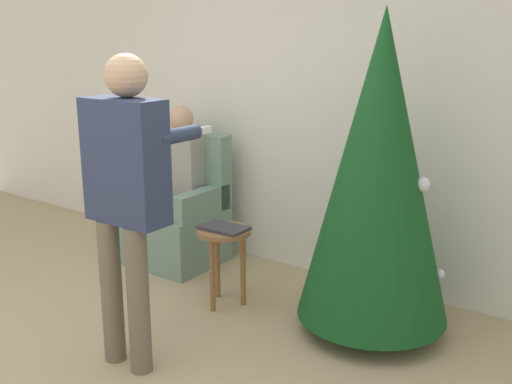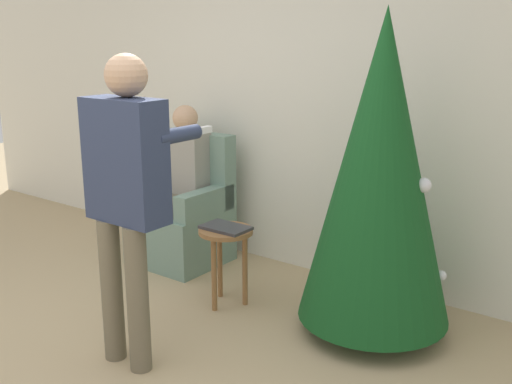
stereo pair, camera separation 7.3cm
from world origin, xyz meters
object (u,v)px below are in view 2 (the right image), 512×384
person_seated (180,178)px  side_stool (226,244)px  person_standing (126,183)px  christmas_tree (379,170)px  armchair (184,218)px

person_seated → side_stool: person_seated is taller
side_stool → person_standing: bearing=-87.3°
person_standing → side_stool: size_ratio=3.16×
christmas_tree → armchair: (-1.78, 0.21, -0.67)m
person_standing → armchair: bearing=122.8°
armchair → side_stool: 0.92m
christmas_tree → armchair: bearing=173.3°
christmas_tree → person_seated: (-1.78, 0.18, -0.33)m
person_seated → armchair: bearing=90.0°
christmas_tree → armchair: size_ratio=1.89×
side_stool → person_seated: bearing=152.6°
armchair → person_seated: size_ratio=0.82×
side_stool → armchair: bearing=151.0°
person_seated → person_standing: 1.57m
christmas_tree → side_stool: christmas_tree is taller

